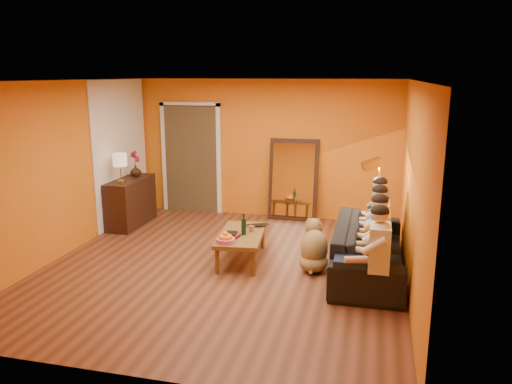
% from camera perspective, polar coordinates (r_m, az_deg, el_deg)
% --- Properties ---
extents(room_shell, '(5.00, 5.50, 2.60)m').
position_cam_1_polar(room_shell, '(7.21, -2.95, 2.24)').
color(room_shell, brown).
rests_on(room_shell, ground).
extents(white_accent, '(0.02, 1.90, 2.58)m').
position_cam_1_polar(white_accent, '(9.42, -15.17, 4.43)').
color(white_accent, white).
rests_on(white_accent, wall_left).
extents(doorway_recess, '(1.06, 0.30, 2.10)m').
position_cam_1_polar(doorway_recess, '(10.02, -7.16, 3.86)').
color(doorway_recess, '#3F2D19').
rests_on(doorway_recess, floor).
extents(door_jamb_left, '(0.08, 0.06, 2.20)m').
position_cam_1_polar(door_jamb_left, '(10.13, -10.42, 3.84)').
color(door_jamb_left, white).
rests_on(door_jamb_left, wall_back).
extents(door_jamb_right, '(0.08, 0.06, 2.20)m').
position_cam_1_polar(door_jamb_right, '(9.72, -4.26, 3.63)').
color(door_jamb_right, white).
rests_on(door_jamb_right, wall_back).
extents(door_header, '(1.22, 0.06, 0.08)m').
position_cam_1_polar(door_header, '(9.79, -7.59, 9.93)').
color(door_header, white).
rests_on(door_header, wall_back).
extents(mirror_frame, '(0.92, 0.27, 1.51)m').
position_cam_1_polar(mirror_frame, '(9.35, 4.29, 1.44)').
color(mirror_frame, black).
rests_on(mirror_frame, floor).
extents(mirror_glass, '(0.78, 0.21, 1.35)m').
position_cam_1_polar(mirror_glass, '(9.32, 4.24, 1.39)').
color(mirror_glass, white).
rests_on(mirror_glass, mirror_frame).
extents(sideboard, '(0.44, 1.18, 0.85)m').
position_cam_1_polar(sideboard, '(9.31, -14.11, -1.12)').
color(sideboard, black).
rests_on(sideboard, floor).
extents(table_lamp, '(0.24, 0.24, 0.51)m').
position_cam_1_polar(table_lamp, '(8.91, -15.24, 2.66)').
color(table_lamp, beige).
rests_on(table_lamp, sideboard).
extents(sofa, '(2.35, 0.92, 0.69)m').
position_cam_1_polar(sofa, '(7.10, 12.73, -6.27)').
color(sofa, black).
rests_on(sofa, floor).
extents(coffee_table, '(0.75, 1.28, 0.42)m').
position_cam_1_polar(coffee_table, '(7.37, -1.68, -6.28)').
color(coffee_table, brown).
rests_on(coffee_table, floor).
extents(floor_lamp, '(0.35, 0.31, 1.44)m').
position_cam_1_polar(floor_lamp, '(7.75, 13.75, -1.74)').
color(floor_lamp, gold).
rests_on(floor_lamp, floor).
extents(dog, '(0.44, 0.65, 0.74)m').
position_cam_1_polar(dog, '(7.04, 6.68, -5.98)').
color(dog, olive).
rests_on(dog, floor).
extents(person_far_left, '(0.70, 0.44, 1.22)m').
position_cam_1_polar(person_far_left, '(6.07, 13.88, -7.07)').
color(person_far_left, beige).
rests_on(person_far_left, sofa).
extents(person_mid_left, '(0.70, 0.44, 1.22)m').
position_cam_1_polar(person_mid_left, '(6.59, 13.90, -5.43)').
color(person_mid_left, gold).
rests_on(person_mid_left, sofa).
extents(person_mid_right, '(0.70, 0.44, 1.22)m').
position_cam_1_polar(person_mid_right, '(7.11, 13.91, -4.03)').
color(person_mid_right, '#97C4EA').
rests_on(person_mid_right, sofa).
extents(person_far_right, '(0.70, 0.44, 1.22)m').
position_cam_1_polar(person_far_right, '(7.64, 13.92, -2.82)').
color(person_far_right, '#353439').
rests_on(person_far_right, sofa).
extents(fruit_bowl, '(0.26, 0.26, 0.16)m').
position_cam_1_polar(fruit_bowl, '(6.90, -3.49, -5.15)').
color(fruit_bowl, '#DB4D77').
rests_on(fruit_bowl, coffee_table).
extents(wine_bottle, '(0.07, 0.07, 0.31)m').
position_cam_1_polar(wine_bottle, '(7.20, -1.42, -3.70)').
color(wine_bottle, black).
rests_on(wine_bottle, coffee_table).
extents(tumbler, '(0.10, 0.10, 0.08)m').
position_cam_1_polar(tumbler, '(7.37, -0.54, -4.20)').
color(tumbler, '#B27F3F').
rests_on(tumbler, coffee_table).
extents(laptop, '(0.40, 0.36, 0.03)m').
position_cam_1_polar(laptop, '(7.58, 0.33, -3.93)').
color(laptop, black).
rests_on(laptop, coffee_table).
extents(book_lower, '(0.19, 0.24, 0.02)m').
position_cam_1_polar(book_lower, '(7.17, -3.50, -5.02)').
color(book_lower, black).
rests_on(book_lower, coffee_table).
extents(book_mid, '(0.23, 0.28, 0.02)m').
position_cam_1_polar(book_mid, '(7.17, -3.41, -4.84)').
color(book_mid, maroon).
rests_on(book_mid, book_lower).
extents(book_upper, '(0.18, 0.23, 0.02)m').
position_cam_1_polar(book_upper, '(7.15, -3.53, -4.73)').
color(book_upper, black).
rests_on(book_upper, book_mid).
extents(vase, '(0.20, 0.20, 0.21)m').
position_cam_1_polar(vase, '(9.41, -13.59, 2.38)').
color(vase, black).
rests_on(vase, sideboard).
extents(flowers, '(0.17, 0.17, 0.48)m').
position_cam_1_polar(flowers, '(9.37, -13.67, 3.91)').
color(flowers, maroon).
rests_on(flowers, vase).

